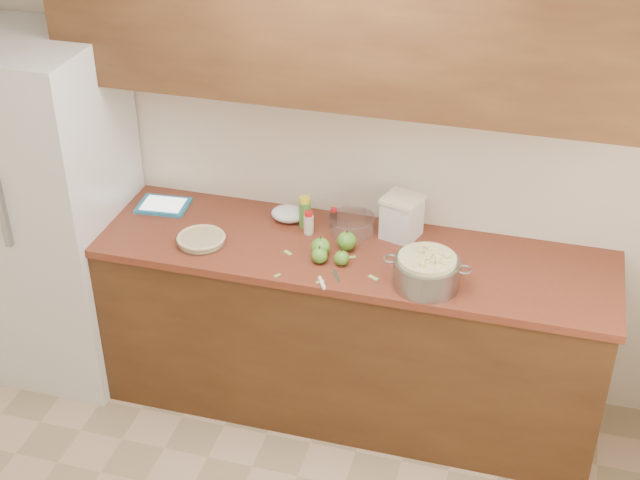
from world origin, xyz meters
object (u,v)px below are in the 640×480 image
(pie, at_px, (201,239))
(flour_canister, at_px, (402,217))
(tablet, at_px, (163,205))
(colander, at_px, (426,272))

(pie, relative_size, flour_canister, 1.12)
(flour_canister, xyz_separation_m, tablet, (-1.20, -0.05, -0.10))
(colander, relative_size, flour_canister, 1.83)
(flour_canister, relative_size, tablet, 0.81)
(tablet, bearing_deg, pie, -45.23)
(tablet, bearing_deg, colander, -17.94)
(colander, distance_m, flour_canister, 0.42)
(colander, height_order, tablet, colander)
(pie, height_order, flour_canister, flour_canister)
(pie, bearing_deg, colander, -3.20)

